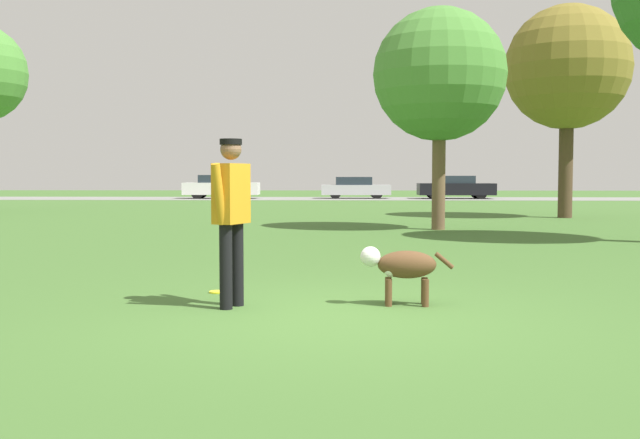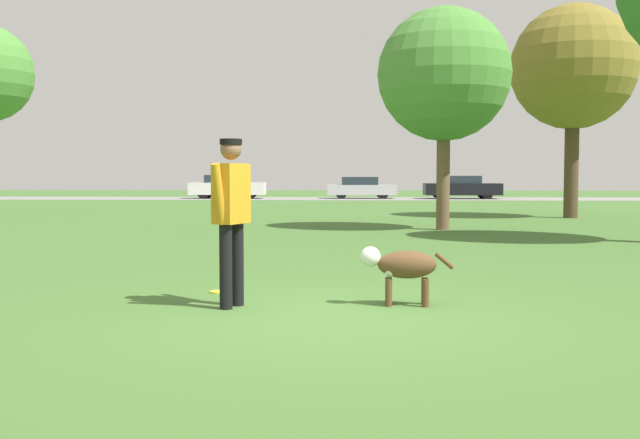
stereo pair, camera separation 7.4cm
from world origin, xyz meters
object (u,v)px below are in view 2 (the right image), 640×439
Objects in this scene: parked_car_white at (227,187)px; parked_car_black at (462,187)px; frisbee at (219,292)px; dog at (401,266)px; parked_car_silver at (361,188)px; person at (231,208)px; tree_mid_center at (444,75)px; tree_far_right at (573,68)px.

parked_car_white is 13.57m from parked_car_black.
dog is at bearing -20.12° from frisbee.
parked_car_black is at bearing -97.37° from dog.
frisbee is 0.05× the size of parked_car_silver.
person is 36.11m from parked_car_silver.
frisbee is 35.16m from parked_car_white.
parked_car_silver is at bearing 94.27° from tree_mid_center.
person reaches higher than frisbee.
tree_far_right is 1.23× the size of tree_mid_center.
person is 0.40× the size of parked_car_black.
parked_car_white reaches higher than parked_car_silver.
tree_mid_center is at bearing -130.74° from tree_far_right.
tree_far_right is 24.16m from parked_car_white.
dog is 4.64× the size of frisbee.
dog is at bearing -99.37° from parked_car_black.
person reaches higher than parked_car_white.
parked_car_white is at bearing 99.67° from frisbee.
tree_mid_center is (1.69, 10.94, 3.41)m from dog.
parked_car_white is at bearing 126.94° from tree_far_right.
person is at bearing -71.89° from frisbee.
tree_mid_center reaches higher than person.
tree_far_right is 1.54× the size of parked_car_white.
tree_far_right reaches higher than frisbee.
tree_far_right reaches higher than parked_car_black.
tree_far_right is at bearing -73.48° from parked_car_silver.
tree_mid_center reaches higher than parked_car_silver.
dog is 0.18× the size of tree_mid_center.
tree_mid_center is 1.25× the size of parked_car_white.
person reaches higher than dog.
dog is at bearing -91.71° from parked_car_silver.
frisbee is (-2.05, 0.75, -0.40)m from dog.
frisbee is (-0.31, 0.95, -1.02)m from person.
parked_car_white is at bearing 111.52° from tree_mid_center.
parked_car_black is (7.66, 34.92, 0.66)m from frisbee.
tree_mid_center is at bearing -97.19° from dog.
tree_mid_center is 1.26× the size of parked_car_black.
dog is 36.29m from parked_car_white.
tree_far_right reaches higher than person.
frisbee is 0.04× the size of tree_mid_center.
parked_car_silver is at bearing 19.48° from person.
dog is 36.11m from parked_car_black.
tree_mid_center reaches higher than frisbee.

